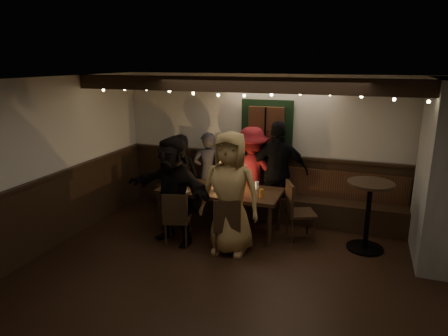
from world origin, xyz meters
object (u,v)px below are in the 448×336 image
at_px(person_g, 230,193).
at_px(person_d, 252,173).
at_px(person_a, 180,173).
at_px(person_f, 173,190).
at_px(person_c, 228,177).
at_px(chair_near_left, 176,216).
at_px(chair_end, 295,208).
at_px(high_top, 369,207).
at_px(person_e, 278,172).
at_px(person_b, 208,173).
at_px(chair_near_right, 227,223).
at_px(dining_table, 220,193).

bearing_deg(person_g, person_d, 92.42).
distance_m(person_a, person_f, 1.40).
bearing_deg(person_c, chair_near_left, 84.05).
xyz_separation_m(chair_end, high_top, (1.10, 0.00, 0.14)).
xyz_separation_m(chair_near_left, person_e, (1.25, 1.56, 0.42)).
bearing_deg(person_g, person_f, 176.60).
bearing_deg(person_d, chair_end, 132.34).
bearing_deg(person_b, person_f, 68.44).
height_order(person_c, person_g, person_g).
bearing_deg(person_c, person_g, 116.41).
bearing_deg(high_top, person_g, -158.56).
distance_m(person_d, person_g, 1.46).
distance_m(chair_near_right, person_b, 1.81).
bearing_deg(dining_table, person_c, 97.29).
bearing_deg(person_b, chair_end, 138.85).
distance_m(chair_near_left, person_a, 1.58).
height_order(person_a, person_d, person_d).
relative_size(chair_near_left, person_e, 0.48).
bearing_deg(chair_near_right, chair_near_left, 179.43).
distance_m(dining_table, person_g, 0.86).
relative_size(chair_end, person_d, 0.57).
bearing_deg(chair_end, chair_near_left, -153.42).
bearing_deg(chair_near_right, person_d, 92.38).
bearing_deg(person_e, high_top, 140.29).
distance_m(person_a, person_e, 1.88).
relative_size(chair_near_left, high_top, 0.81).
bearing_deg(person_c, high_top, 171.70).
relative_size(chair_near_left, person_d, 0.52).
bearing_deg(high_top, chair_near_left, -162.98).
relative_size(person_a, person_b, 0.96).
xyz_separation_m(dining_table, high_top, (2.37, 0.06, 0.02)).
xyz_separation_m(chair_end, person_b, (-1.78, 0.68, 0.24)).
bearing_deg(chair_near_right, high_top, 23.78).
relative_size(person_e, person_f, 1.05).
xyz_separation_m(person_c, person_d, (0.43, 0.03, 0.10)).
distance_m(chair_near_left, person_g, 0.96).
xyz_separation_m(chair_near_left, person_g, (0.85, 0.09, 0.44)).
distance_m(person_b, person_c, 0.41).
height_order(high_top, person_a, person_a).
bearing_deg(person_b, dining_table, 104.22).
distance_m(person_d, person_f, 1.66).
distance_m(high_top, person_g, 2.11).
bearing_deg(dining_table, person_d, 65.31).
relative_size(high_top, person_g, 0.58).
relative_size(person_a, person_c, 1.00).
xyz_separation_m(high_top, person_f, (-2.91, -0.72, 0.18)).
distance_m(chair_near_left, person_c, 1.57).
relative_size(person_b, person_e, 0.86).
xyz_separation_m(person_a, person_f, (0.51, -1.30, 0.12)).
distance_m(person_c, person_g, 1.52).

